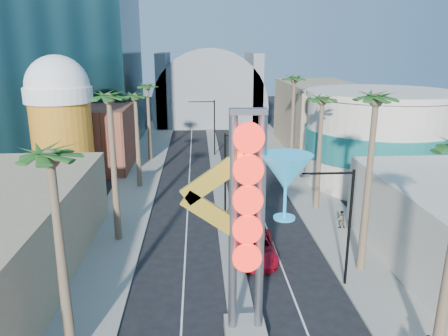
% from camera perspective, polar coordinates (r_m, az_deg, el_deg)
% --- Properties ---
extents(sidewalk_west, '(5.00, 100.00, 0.15)m').
position_cam_1_polar(sidewalk_west, '(54.94, -10.79, -0.75)').
color(sidewalk_west, gray).
rests_on(sidewalk_west, ground).
extents(sidewalk_east, '(5.00, 100.00, 0.15)m').
position_cam_1_polar(sidewalk_east, '(55.76, 8.95, -0.41)').
color(sidewalk_east, gray).
rests_on(sidewalk_east, ground).
extents(median, '(1.60, 84.00, 0.15)m').
position_cam_1_polar(median, '(57.42, -0.99, 0.25)').
color(median, gray).
rests_on(median, ground).
extents(brick_filler_west, '(10.00, 10.00, 8.00)m').
position_cam_1_polar(brick_filler_west, '(58.06, -17.02, 3.72)').
color(brick_filler_west, brown).
rests_on(brick_filler_west, ground).
extents(filler_east, '(10.00, 20.00, 10.00)m').
position_cam_1_polar(filler_east, '(68.62, 12.17, 6.66)').
color(filler_east, tan).
rests_on(filler_east, ground).
extents(beer_mug, '(7.00, 7.00, 14.50)m').
position_cam_1_polar(beer_mug, '(50.06, -20.54, 6.06)').
color(beer_mug, '#CC671B').
rests_on(beer_mug, ground).
extents(turquoise_building, '(16.60, 16.60, 10.60)m').
position_cam_1_polar(turquoise_building, '(52.48, 19.48, 3.68)').
color(turquoise_building, beige).
rests_on(turquoise_building, ground).
extents(canopy, '(22.00, 16.00, 22.00)m').
position_cam_1_polar(canopy, '(90.00, -1.98, 8.64)').
color(canopy, slate).
rests_on(canopy, ground).
extents(neon_sign, '(6.53, 2.60, 12.55)m').
position_cam_1_polar(neon_sign, '(22.03, 5.14, -5.84)').
color(neon_sign, gray).
rests_on(neon_sign, ground).
extents(streetlight_0, '(3.79, 0.25, 8.00)m').
position_cam_1_polar(streetlight_0, '(38.85, 0.97, 0.03)').
color(streetlight_0, black).
rests_on(streetlight_0, ground).
extents(streetlight_1, '(3.79, 0.25, 8.00)m').
position_cam_1_polar(streetlight_1, '(62.21, -1.76, 5.99)').
color(streetlight_1, black).
rests_on(streetlight_1, ground).
extents(streetlight_2, '(3.45, 0.25, 8.00)m').
position_cam_1_polar(streetlight_2, '(28.88, 15.26, -6.29)').
color(streetlight_2, black).
rests_on(streetlight_2, ground).
extents(palm_0, '(2.40, 2.40, 11.70)m').
position_cam_1_polar(palm_0, '(21.10, -21.62, -0.38)').
color(palm_0, brown).
rests_on(palm_0, ground).
extents(palm_1, '(2.40, 2.40, 12.70)m').
position_cam_1_polar(palm_1, '(34.24, -14.73, 7.56)').
color(palm_1, brown).
rests_on(palm_1, ground).
extents(palm_2, '(2.40, 2.40, 11.20)m').
position_cam_1_polar(palm_2, '(48.11, -11.49, 8.36)').
color(palm_2, brown).
rests_on(palm_2, ground).
extents(palm_3, '(2.40, 2.40, 11.20)m').
position_cam_1_polar(palm_3, '(59.95, -9.96, 9.83)').
color(palm_3, brown).
rests_on(palm_3, ground).
extents(palm_5, '(2.40, 2.40, 13.20)m').
position_cam_1_polar(palm_5, '(29.85, 19.11, 6.94)').
color(palm_5, brown).
rests_on(palm_5, ground).
extents(palm_6, '(2.40, 2.40, 11.70)m').
position_cam_1_polar(palm_6, '(41.27, 12.67, 7.75)').
color(palm_6, brown).
rests_on(palm_6, ground).
extents(palm_7, '(2.40, 2.40, 12.70)m').
position_cam_1_polar(palm_7, '(52.73, 9.14, 10.56)').
color(palm_7, brown).
rests_on(palm_7, ground).
extents(red_pickup, '(3.02, 6.08, 1.66)m').
position_cam_1_polar(red_pickup, '(33.20, 4.31, -10.33)').
color(red_pickup, '#B30D23').
rests_on(red_pickup, ground).
extents(pedestrian_b, '(0.78, 0.62, 1.57)m').
position_cam_1_polar(pedestrian_b, '(39.21, 15.04, -6.48)').
color(pedestrian_b, gray).
rests_on(pedestrian_b, sidewalk_east).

